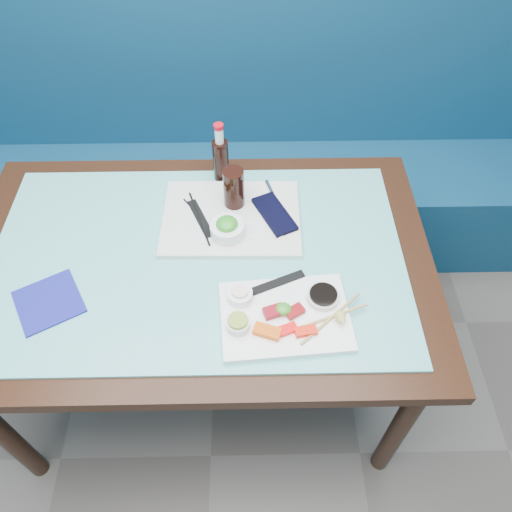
{
  "coord_description": "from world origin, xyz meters",
  "views": [
    {
      "loc": [
        0.16,
        0.52,
        1.9
      ],
      "look_at": [
        0.17,
        1.41,
        0.8
      ],
      "focal_mm": 35.0,
      "sensor_mm": 36.0,
      "label": 1
    }
  ],
  "objects_px": {
    "dining_table": "(200,275)",
    "sashimi_plate": "(285,317)",
    "cola_bottle_body": "(221,161)",
    "blue_napkin": "(49,302)",
    "serving_tray": "(231,218)",
    "booth_bench": "(215,168)",
    "cola_glass": "(234,188)",
    "seaweed_bowl": "(227,230)"
  },
  "relations": [
    {
      "from": "blue_napkin",
      "to": "dining_table",
      "type": "bearing_deg",
      "value": 21.38
    },
    {
      "from": "dining_table",
      "to": "seaweed_bowl",
      "type": "relative_size",
      "value": 13.56
    },
    {
      "from": "serving_tray",
      "to": "cola_glass",
      "type": "bearing_deg",
      "value": 80.79
    },
    {
      "from": "booth_bench",
      "to": "sashimi_plate",
      "type": "distance_m",
      "value": 1.16
    },
    {
      "from": "blue_napkin",
      "to": "booth_bench",
      "type": "bearing_deg",
      "value": 68.16
    },
    {
      "from": "cola_glass",
      "to": "booth_bench",
      "type": "bearing_deg",
      "value": 99.71
    },
    {
      "from": "dining_table",
      "to": "sashimi_plate",
      "type": "xyz_separation_m",
      "value": [
        0.25,
        -0.22,
        0.1
      ]
    },
    {
      "from": "serving_tray",
      "to": "cola_bottle_body",
      "type": "xyz_separation_m",
      "value": [
        -0.03,
        0.2,
        0.07
      ]
    },
    {
      "from": "blue_napkin",
      "to": "cola_glass",
      "type": "bearing_deg",
      "value": 35.24
    },
    {
      "from": "seaweed_bowl",
      "to": "serving_tray",
      "type": "bearing_deg",
      "value": 82.41
    },
    {
      "from": "blue_napkin",
      "to": "seaweed_bowl",
      "type": "bearing_deg",
      "value": 25.13
    },
    {
      "from": "seaweed_bowl",
      "to": "blue_napkin",
      "type": "xyz_separation_m",
      "value": [
        -0.49,
        -0.23,
        -0.03
      ]
    },
    {
      "from": "cola_bottle_body",
      "to": "seaweed_bowl",
      "type": "bearing_deg",
      "value": -84.95
    },
    {
      "from": "cola_glass",
      "to": "blue_napkin",
      "type": "bearing_deg",
      "value": -144.76
    },
    {
      "from": "booth_bench",
      "to": "seaweed_bowl",
      "type": "relative_size",
      "value": 29.05
    },
    {
      "from": "booth_bench",
      "to": "cola_glass",
      "type": "xyz_separation_m",
      "value": [
        0.11,
        -0.64,
        0.47
      ]
    },
    {
      "from": "seaweed_bowl",
      "to": "blue_napkin",
      "type": "distance_m",
      "value": 0.54
    },
    {
      "from": "booth_bench",
      "to": "sashimi_plate",
      "type": "relative_size",
      "value": 8.77
    },
    {
      "from": "dining_table",
      "to": "blue_napkin",
      "type": "relative_size",
      "value": 8.47
    },
    {
      "from": "dining_table",
      "to": "cola_bottle_body",
      "type": "height_order",
      "value": "cola_bottle_body"
    },
    {
      "from": "cola_bottle_body",
      "to": "cola_glass",
      "type": "bearing_deg",
      "value": -72.71
    },
    {
      "from": "sashimi_plate",
      "to": "cola_bottle_body",
      "type": "distance_m",
      "value": 0.6
    },
    {
      "from": "dining_table",
      "to": "sashimi_plate",
      "type": "height_order",
      "value": "sashimi_plate"
    },
    {
      "from": "cola_glass",
      "to": "cola_bottle_body",
      "type": "distance_m",
      "value": 0.15
    },
    {
      "from": "cola_bottle_body",
      "to": "blue_napkin",
      "type": "height_order",
      "value": "cola_bottle_body"
    },
    {
      "from": "sashimi_plate",
      "to": "cola_glass",
      "type": "xyz_separation_m",
      "value": [
        -0.14,
        0.42,
        0.07
      ]
    },
    {
      "from": "sashimi_plate",
      "to": "booth_bench",
      "type": "bearing_deg",
      "value": 98.76
    },
    {
      "from": "booth_bench",
      "to": "cola_bottle_body",
      "type": "relative_size",
      "value": 20.19
    },
    {
      "from": "sashimi_plate",
      "to": "seaweed_bowl",
      "type": "distance_m",
      "value": 0.33
    },
    {
      "from": "booth_bench",
      "to": "serving_tray",
      "type": "xyz_separation_m",
      "value": [
        0.1,
        -0.69,
        0.39
      ]
    },
    {
      "from": "cola_bottle_body",
      "to": "blue_napkin",
      "type": "relative_size",
      "value": 0.9
    },
    {
      "from": "booth_bench",
      "to": "cola_glass",
      "type": "relative_size",
      "value": 22.36
    },
    {
      "from": "sashimi_plate",
      "to": "seaweed_bowl",
      "type": "bearing_deg",
      "value": 114.14
    },
    {
      "from": "booth_bench",
      "to": "blue_napkin",
      "type": "distance_m",
      "value": 1.14
    },
    {
      "from": "serving_tray",
      "to": "dining_table",
      "type": "bearing_deg",
      "value": -122.74
    },
    {
      "from": "seaweed_bowl",
      "to": "cola_glass",
      "type": "height_order",
      "value": "cola_glass"
    },
    {
      "from": "booth_bench",
      "to": "seaweed_bowl",
      "type": "distance_m",
      "value": 0.88
    },
    {
      "from": "seaweed_bowl",
      "to": "booth_bench",
      "type": "bearing_deg",
      "value": 96.62
    },
    {
      "from": "booth_bench",
      "to": "cola_glass",
      "type": "height_order",
      "value": "booth_bench"
    },
    {
      "from": "serving_tray",
      "to": "blue_napkin",
      "type": "xyz_separation_m",
      "value": [
        -0.5,
        -0.3,
        -0.0
      ]
    },
    {
      "from": "serving_tray",
      "to": "seaweed_bowl",
      "type": "distance_m",
      "value": 0.08
    },
    {
      "from": "dining_table",
      "to": "serving_tray",
      "type": "relative_size",
      "value": 3.27
    }
  ]
}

